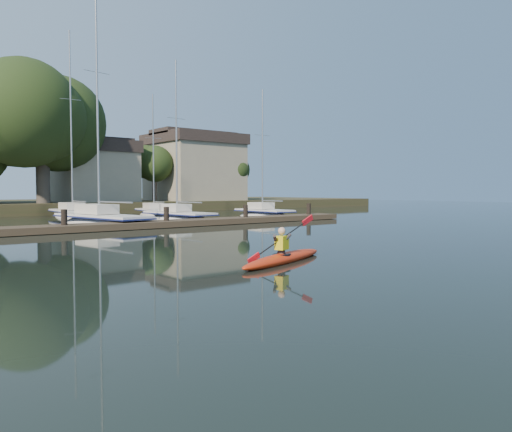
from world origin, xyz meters
TOP-DOWN VIEW (x-y plane):
  - ground at (0.00, 0.00)m, footprint 160.00×160.00m
  - kayak at (-1.36, -1.21)m, footprint 4.65×2.18m
  - dock at (0.00, 14.00)m, footprint 34.00×2.00m
  - sailboat_2 at (0.50, 17.73)m, footprint 3.77×10.10m
  - sailboat_3 at (6.85, 19.14)m, footprint 2.74×8.10m
  - sailboat_4 at (14.86, 19.06)m, footprint 2.26×6.95m
  - sailboat_6 at (1.98, 27.04)m, footprint 2.91×10.16m
  - sailboat_7 at (8.77, 26.52)m, footprint 3.08×7.41m
  - shore at (1.61, 40.29)m, footprint 90.00×25.25m

SIDE VIEW (x-z plane):
  - sailboat_2 at x=0.50m, z-range -8.37..7.96m
  - sailboat_3 at x=6.85m, z-range -6.60..6.22m
  - sailboat_4 at x=14.86m, z-range -6.05..5.67m
  - sailboat_6 at x=1.98m, z-range -8.15..7.78m
  - sailboat_7 at x=8.77m, z-range -5.98..5.63m
  - ground at x=0.00m, z-range 0.00..0.00m
  - kayak at x=-1.36m, z-range -0.57..0.94m
  - dock at x=0.00m, z-range -0.70..1.10m
  - shore at x=1.61m, z-range -3.15..9.60m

